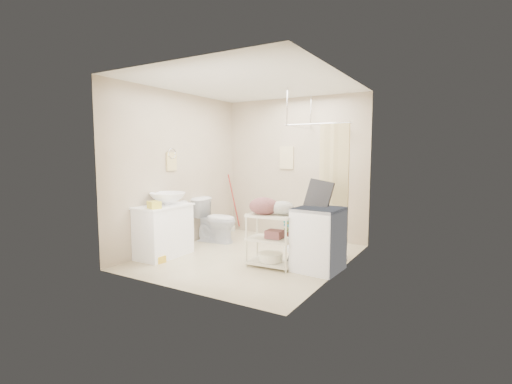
# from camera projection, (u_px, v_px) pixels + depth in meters

# --- Properties ---
(floor) EXTENTS (3.20, 3.20, 0.00)m
(floor) POSITION_uv_depth(u_px,v_px,m) (250.00, 257.00, 5.69)
(floor) COLOR beige
(floor) RESTS_ON ground
(ceiling) EXTENTS (2.80, 3.20, 0.04)m
(ceiling) POSITION_uv_depth(u_px,v_px,m) (249.00, 84.00, 5.42)
(ceiling) COLOR silver
(ceiling) RESTS_ON ground
(wall_back) EXTENTS (2.80, 0.04, 2.60)m
(wall_back) POSITION_uv_depth(u_px,v_px,m) (294.00, 168.00, 6.93)
(wall_back) COLOR #B8A88F
(wall_back) RESTS_ON ground
(wall_front) EXTENTS (2.80, 0.04, 2.60)m
(wall_front) POSITION_uv_depth(u_px,v_px,m) (176.00, 178.00, 4.19)
(wall_front) COLOR #B8A88F
(wall_front) RESTS_ON ground
(wall_left) EXTENTS (0.04, 3.20, 2.60)m
(wall_left) POSITION_uv_depth(u_px,v_px,m) (179.00, 170.00, 6.26)
(wall_left) COLOR #B8A88F
(wall_left) RESTS_ON ground
(wall_right) EXTENTS (0.04, 3.20, 2.60)m
(wall_right) POSITION_uv_depth(u_px,v_px,m) (341.00, 175.00, 4.85)
(wall_right) COLOR #B8A88F
(wall_right) RESTS_ON ground
(vanity) EXTENTS (0.51, 0.90, 0.79)m
(vanity) POSITION_uv_depth(u_px,v_px,m) (164.00, 231.00, 5.69)
(vanity) COLOR white
(vanity) RESTS_ON ground
(sink) EXTENTS (0.68, 0.68, 0.19)m
(sink) POSITION_uv_depth(u_px,v_px,m) (168.00, 199.00, 5.71)
(sink) COLOR white
(sink) RESTS_ON vanity
(counter_basket) EXTENTS (0.23, 0.21, 0.11)m
(counter_basket) POSITION_uv_depth(u_px,v_px,m) (154.00, 205.00, 5.32)
(counter_basket) COLOR yellow
(counter_basket) RESTS_ON vanity
(floor_basket) EXTENTS (0.29, 0.24, 0.14)m
(floor_basket) POSITION_uv_depth(u_px,v_px,m) (159.00, 257.00, 5.40)
(floor_basket) COLOR yellow
(floor_basket) RESTS_ON ground
(toilet) EXTENTS (0.81, 0.51, 0.79)m
(toilet) POSITION_uv_depth(u_px,v_px,m) (216.00, 220.00, 6.63)
(toilet) COLOR silver
(toilet) RESTS_ON ground
(mop) EXTENTS (0.14, 0.14, 1.15)m
(mop) POSITION_uv_depth(u_px,v_px,m) (232.00, 203.00, 7.54)
(mop) COLOR maroon
(mop) RESTS_ON ground
(potted_plant_a) EXTENTS (0.21, 0.17, 0.35)m
(potted_plant_a) POSITION_uv_depth(u_px,v_px,m) (288.00, 228.00, 6.96)
(potted_plant_a) COLOR brown
(potted_plant_a) RESTS_ON ground
(potted_plant_b) EXTENTS (0.22, 0.22, 0.32)m
(potted_plant_b) POSITION_uv_depth(u_px,v_px,m) (295.00, 230.00, 6.89)
(potted_plant_b) COLOR #985226
(potted_plant_b) RESTS_ON ground
(hanging_towel) EXTENTS (0.28, 0.03, 0.42)m
(hanging_towel) POSITION_uv_depth(u_px,v_px,m) (287.00, 158.00, 6.97)
(hanging_towel) COLOR beige
(hanging_towel) RESTS_ON wall_back
(towel_ring) EXTENTS (0.04, 0.22, 0.34)m
(towel_ring) POSITION_uv_depth(u_px,v_px,m) (171.00, 160.00, 6.07)
(towel_ring) COLOR #D4BE76
(towel_ring) RESTS_ON wall_left
(tp_holder) EXTENTS (0.08, 0.12, 0.14)m
(tp_holder) POSITION_uv_depth(u_px,v_px,m) (184.00, 204.00, 6.35)
(tp_holder) COLOR white
(tp_holder) RESTS_ON wall_left
(shower) EXTENTS (1.10, 1.10, 2.10)m
(shower) POSITION_uv_depth(u_px,v_px,m) (327.00, 186.00, 6.05)
(shower) COLOR white
(shower) RESTS_ON ground
(shampoo_bottle_a) EXTENTS (0.12, 0.12, 0.27)m
(shampoo_bottle_a) POSITION_uv_depth(u_px,v_px,m) (325.00, 161.00, 6.54)
(shampoo_bottle_a) COLOR silver
(shampoo_bottle_a) RESTS_ON shower
(shampoo_bottle_b) EXTENTS (0.08, 0.08, 0.16)m
(shampoo_bottle_b) POSITION_uv_depth(u_px,v_px,m) (329.00, 164.00, 6.48)
(shampoo_bottle_b) COLOR #374D9A
(shampoo_bottle_b) RESTS_ON shower
(washing_machine) EXTENTS (0.62, 0.64, 0.86)m
(washing_machine) POSITION_uv_depth(u_px,v_px,m) (318.00, 239.00, 5.01)
(washing_machine) COLOR white
(washing_machine) RESTS_ON ground
(laundry_rack) EXTENTS (0.66, 0.41, 0.89)m
(laundry_rack) POSITION_uv_depth(u_px,v_px,m) (271.00, 235.00, 5.17)
(laundry_rack) COLOR beige
(laundry_rack) RESTS_ON ground
(ironing_board) EXTENTS (0.37, 0.13, 1.26)m
(ironing_board) POSITION_uv_depth(u_px,v_px,m) (311.00, 223.00, 5.10)
(ironing_board) COLOR black
(ironing_board) RESTS_ON ground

